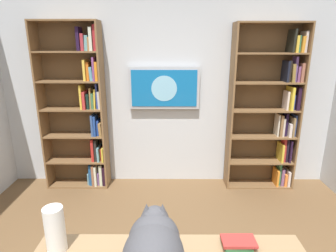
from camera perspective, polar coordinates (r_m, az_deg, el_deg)
name	(u,v)px	position (r m, az deg, el deg)	size (l,w,h in m)	color
wall_back	(168,86)	(3.77, 0.09, 8.11)	(4.52, 0.06, 2.70)	silver
bookshelf_left	(271,110)	(3.89, 20.32, 3.05)	(0.89, 0.28, 2.15)	brown
bookshelf_right	(81,110)	(3.83, -17.24, 3.04)	(0.82, 0.28, 2.17)	brown
wall_mounted_tv	(164,88)	(3.69, -0.78, 7.72)	(0.92, 0.07, 0.54)	#B7B7BC
paper_towel_roll	(55,230)	(1.78, -22.02, -18.98)	(0.11, 0.11, 0.27)	white
desk_book_stack	(238,243)	(1.80, 14.04, -22.11)	(0.20, 0.12, 0.05)	#387A47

